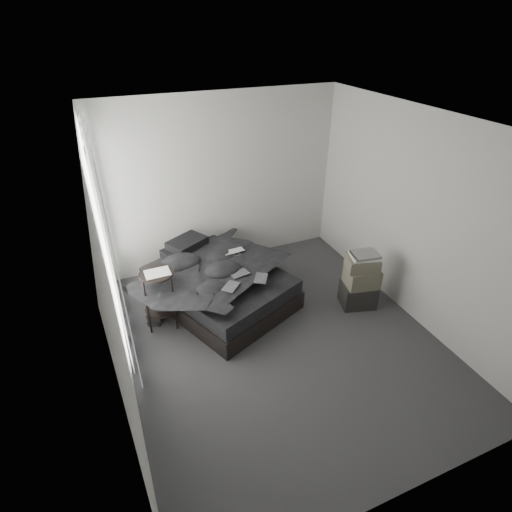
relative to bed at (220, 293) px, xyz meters
name	(u,v)px	position (x,y,z in m)	size (l,w,h in m)	color
floor	(281,338)	(0.45, -1.02, -0.13)	(3.60, 4.20, 0.01)	#363638
ceiling	(290,125)	(0.45, -1.02, 2.47)	(3.60, 4.20, 0.01)	white
wall_back	(223,183)	(0.45, 1.08, 1.17)	(3.60, 0.01, 2.60)	beige
wall_front	(424,395)	(0.45, -3.12, 1.17)	(3.60, 0.01, 2.60)	beige
wall_left	(111,286)	(-1.35, -1.02, 1.17)	(0.01, 4.20, 2.60)	beige
wall_right	(416,220)	(2.25, -1.02, 1.17)	(0.01, 4.20, 2.60)	beige
window_left	(104,238)	(-1.33, -0.12, 1.22)	(0.02, 2.00, 2.30)	white
curtain_left	(110,242)	(-1.28, -0.12, 1.15)	(0.06, 2.12, 2.48)	white
bed	(220,293)	(0.00, 0.00, 0.00)	(1.41, 1.87, 0.25)	black
mattress	(219,280)	(0.00, 0.00, 0.23)	(1.36, 1.81, 0.20)	black
duvet	(221,268)	(0.02, -0.04, 0.43)	(1.38, 1.59, 0.22)	black
pillow_lower	(183,252)	(-0.32, 0.65, 0.39)	(0.56, 0.38, 0.13)	black
pillow_upper	(187,243)	(-0.26, 0.66, 0.51)	(0.53, 0.36, 0.12)	black
laptop	(235,249)	(0.30, 0.17, 0.56)	(0.30, 0.19, 0.02)	silver
comic_a	(231,282)	(-0.02, -0.55, 0.55)	(0.24, 0.15, 0.01)	black
comic_b	(239,269)	(0.18, -0.32, 0.55)	(0.24, 0.15, 0.01)	black
comic_c	(261,273)	(0.40, -0.52, 0.56)	(0.24, 0.15, 0.01)	black
side_stand	(161,299)	(-0.83, -0.16, 0.26)	(0.42, 0.42, 0.78)	black
papers	(157,273)	(-0.82, -0.18, 0.66)	(0.30, 0.22, 0.02)	white
floor_books	(155,316)	(-0.92, -0.10, -0.05)	(0.16, 0.23, 0.16)	black
box_lower	(358,294)	(1.73, -0.81, 0.04)	(0.45, 0.35, 0.33)	black
box_mid	(362,277)	(1.74, -0.82, 0.33)	(0.42, 0.33, 0.25)	#585646
box_upper	(362,263)	(1.72, -0.80, 0.55)	(0.40, 0.32, 0.18)	#585646
art_book_white	(364,256)	(1.73, -0.81, 0.65)	(0.34, 0.27, 0.03)	silver
art_book_snake	(366,254)	(1.74, -0.82, 0.68)	(0.33, 0.26, 0.03)	silver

